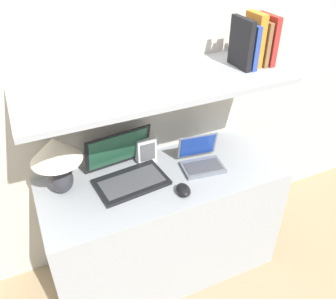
{
  "coord_description": "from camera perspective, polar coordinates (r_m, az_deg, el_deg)",
  "views": [
    {
      "loc": [
        -0.59,
        -1.09,
        1.91
      ],
      "look_at": [
        0.03,
        0.27,
        0.89
      ],
      "focal_mm": 38.0,
      "sensor_mm": 36.0,
      "label": 1
    }
  ],
  "objects": [
    {
      "name": "ground_plane",
      "position": [
        2.28,
        2.35,
        -22.72
      ],
      "size": [
        12.0,
        12.0,
        0.0
      ],
      "primitive_type": "plane",
      "color": "#9E8460"
    },
    {
      "name": "wall_back",
      "position": [
        1.93,
        -4.99,
        12.57
      ],
      "size": [
        6.0,
        0.05,
        2.4
      ],
      "color": "beige",
      "rests_on": "ground_plane"
    },
    {
      "name": "desk",
      "position": [
        2.14,
        -0.69,
        -11.98
      ],
      "size": [
        1.3,
        0.54,
        0.72
      ],
      "color": "#999EA3",
      "rests_on": "ground_plane"
    },
    {
      "name": "back_riser",
      "position": [
        2.18,
        -3.81,
        -2.49
      ],
      "size": [
        1.3,
        0.04,
        1.21
      ],
      "color": "beige",
      "rests_on": "ground_plane"
    },
    {
      "name": "shelf",
      "position": [
        1.69,
        -1.83,
        10.34
      ],
      "size": [
        1.3,
        0.48,
        0.03
      ],
      "color": "#999EA3",
      "rests_on": "back_riser"
    },
    {
      "name": "table_lamp",
      "position": [
        1.77,
        -17.49,
        -1.02
      ],
      "size": [
        0.25,
        0.25,
        0.31
      ],
      "color": "#2D2D33",
      "rests_on": "desk"
    },
    {
      "name": "laptop_large",
      "position": [
        1.87,
        -6.64,
        -3.35
      ],
      "size": [
        0.39,
        0.33,
        0.25
      ],
      "color": "black",
      "rests_on": "desk"
    },
    {
      "name": "laptop_small",
      "position": [
        1.97,
        5.31,
        -1.67
      ],
      "size": [
        0.25,
        0.22,
        0.17
      ],
      "color": "slate",
      "rests_on": "desk"
    },
    {
      "name": "computer_mouse",
      "position": [
        1.79,
        2.47,
        -6.5
      ],
      "size": [
        0.08,
        0.11,
        0.04
      ],
      "color": "black",
      "rests_on": "desk"
    },
    {
      "name": "router_box",
      "position": [
        1.98,
        -3.64,
        0.08
      ],
      "size": [
        0.11,
        0.07,
        0.15
      ],
      "color": "white",
      "rests_on": "desk"
    },
    {
      "name": "book_red",
      "position": [
        1.94,
        15.52,
        16.68
      ],
      "size": [
        0.03,
        0.16,
        0.24
      ],
      "color": "#A82823",
      "rests_on": "shelf"
    },
    {
      "name": "book_brown",
      "position": [
        1.92,
        14.58,
        16.28
      ],
      "size": [
        0.02,
        0.15,
        0.22
      ],
      "color": "brown",
      "rests_on": "shelf"
    },
    {
      "name": "book_orange",
      "position": [
        1.89,
        13.64,
        16.76
      ],
      "size": [
        0.04,
        0.13,
        0.26
      ],
      "color": "orange",
      "rests_on": "shelf"
    },
    {
      "name": "book_blue",
      "position": [
        1.88,
        12.58,
        16.04
      ],
      "size": [
        0.03,
        0.18,
        0.22
      ],
      "color": "#284293",
      "rests_on": "shelf"
    },
    {
      "name": "book_black",
      "position": [
        1.85,
        11.66,
        16.35
      ],
      "size": [
        0.03,
        0.17,
        0.24
      ],
      "color": "black",
      "rests_on": "shelf"
    }
  ]
}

